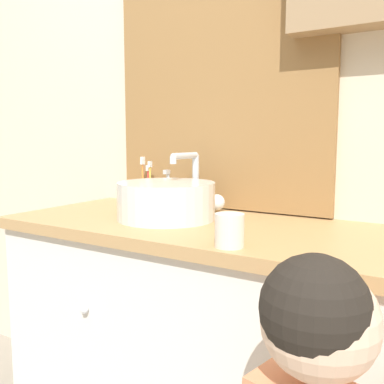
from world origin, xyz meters
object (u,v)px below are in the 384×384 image
Objects in this scene: sink_basin at (167,200)px; soap_dispenser at (168,192)px; drinking_cup at (229,230)px; toothbrush_holder at (146,193)px.

soap_dispenser is (-0.15, 0.22, -0.01)m from sink_basin.
soap_dispenser reaches higher than drinking_cup.
drinking_cup is (0.48, -0.44, -0.01)m from soap_dispenser.
sink_basin reaches higher than soap_dispenser.
sink_basin is 0.40m from drinking_cup.
sink_basin reaches higher than drinking_cup.
soap_dispenser is at bearing 137.84° from drinking_cup.
drinking_cup is at bearing -35.85° from toothbrush_holder.
toothbrush_holder is 0.09m from soap_dispenser.
soap_dispenser is (0.09, 0.03, 0.01)m from toothbrush_holder.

